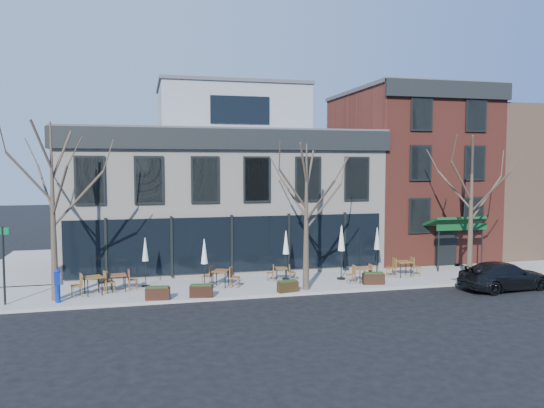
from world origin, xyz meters
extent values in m
plane|color=black|center=(0.00, 0.00, 0.00)|extent=(120.00, 120.00, 0.00)
cube|color=gray|center=(3.25, -2.15, 0.07)|extent=(33.50, 4.70, 0.15)
cube|color=gray|center=(-11.25, 6.00, 0.07)|extent=(4.50, 12.00, 0.15)
cube|color=beige|center=(0.00, 5.00, 4.00)|extent=(18.00, 10.00, 8.00)
cube|color=#47474C|center=(0.00, 5.00, 8.05)|extent=(18.30, 10.30, 0.30)
cube|color=black|center=(0.00, -0.12, 7.55)|extent=(18.30, 0.25, 1.10)
cube|color=black|center=(-9.12, 5.00, 7.55)|extent=(0.25, 10.30, 1.10)
cube|color=black|center=(0.00, -0.06, 1.90)|extent=(17.20, 0.12, 3.00)
cube|color=black|center=(-9.06, 4.00, 1.90)|extent=(0.12, 7.50, 3.00)
cube|color=gray|center=(1.00, 6.00, 9.60)|extent=(9.00, 6.50, 3.00)
cube|color=maroon|center=(13.00, 5.00, 5.50)|extent=(8.00, 10.00, 11.00)
cube|color=#47474C|center=(13.00, 5.00, 11.05)|extent=(8.20, 10.20, 0.25)
cube|color=black|center=(13.00, -0.12, 10.60)|extent=(8.20, 0.25, 1.00)
cube|color=#0C3918|center=(13.00, -0.85, 2.90)|extent=(3.20, 1.66, 0.67)
cube|color=black|center=(13.00, -0.05, 1.25)|extent=(1.40, 0.10, 2.50)
cube|color=#8C664C|center=(23.00, 6.00, 5.00)|extent=(12.00, 12.00, 10.00)
cone|color=#382B21|center=(-8.50, -3.20, 4.11)|extent=(0.34, 0.34, 7.92)
cylinder|color=#382B21|center=(-7.43, -3.01, 4.68)|extent=(2.23, 0.50, 2.48)
cylinder|color=#382B21|center=(-8.95, -2.23, 5.14)|extent=(1.03, 2.05, 2.14)
cylinder|color=#382B21|center=(-9.34, -3.51, 5.65)|extent=(1.80, 0.75, 2.21)
cylinder|color=#382B21|center=(-8.05, -4.16, 5.05)|extent=(1.03, 2.04, 2.28)
cone|color=#382B21|center=(3.00, -3.90, 3.67)|extent=(0.34, 0.34, 7.04)
cylinder|color=#382B21|center=(3.95, -3.73, 4.18)|extent=(2.00, 0.46, 2.21)
cylinder|color=#382B21|center=(2.60, -3.04, 4.59)|extent=(0.93, 1.84, 1.91)
cylinder|color=#382B21|center=(2.25, -4.17, 5.04)|extent=(1.61, 0.68, 1.97)
cylinder|color=#382B21|center=(3.40, -4.76, 4.51)|extent=(0.93, 1.83, 2.03)
cone|color=#382B21|center=(12.00, -3.90, 3.89)|extent=(0.34, 0.34, 7.48)
cylinder|color=#382B21|center=(13.01, -3.72, 4.43)|extent=(2.12, 0.48, 2.35)
cylinder|color=#382B21|center=(11.57, -2.99, 4.86)|extent=(0.98, 1.94, 2.03)
cylinder|color=#382B21|center=(11.20, -4.19, 5.35)|extent=(1.71, 0.71, 2.09)
cylinder|color=#382B21|center=(12.42, -4.81, 4.78)|extent=(0.98, 1.94, 2.16)
cylinder|color=black|center=(-10.50, -3.50, 1.85)|extent=(0.10, 0.10, 3.40)
cube|color=#005926|center=(-10.50, -3.50, 3.35)|extent=(0.50, 0.04, 0.30)
imported|color=black|center=(12.72, -5.71, 0.69)|extent=(4.91, 2.40, 1.38)
cylinder|color=#0B2596|center=(-8.33, -3.68, 0.55)|extent=(0.23, 0.23, 0.80)
cube|color=#0B2596|center=(-8.33, -3.68, 1.24)|extent=(0.27, 0.23, 0.57)
cone|color=#0B2596|center=(-8.33, -3.68, 1.59)|extent=(0.30, 0.30, 0.14)
cube|color=brown|center=(-6.94, -2.57, 0.98)|extent=(1.00, 1.00, 0.05)
cylinder|color=black|center=(-7.14, -2.97, 0.56)|extent=(0.05, 0.05, 0.82)
cylinder|color=black|center=(-6.54, -2.78, 0.56)|extent=(0.05, 0.05, 0.82)
cylinder|color=black|center=(-7.34, -2.37, 0.56)|extent=(0.05, 0.05, 0.82)
cylinder|color=black|center=(-6.73, -2.17, 0.56)|extent=(0.05, 0.05, 0.82)
cube|color=brown|center=(-5.85, -2.11, 0.93)|extent=(0.84, 0.84, 0.04)
cylinder|color=black|center=(-6.10, -2.44, 0.53)|extent=(0.04, 0.04, 0.77)
cylinder|color=black|center=(-5.51, -2.36, 0.53)|extent=(0.04, 0.04, 0.77)
cylinder|color=black|center=(-6.19, -1.85, 0.53)|extent=(0.04, 0.04, 0.77)
cylinder|color=black|center=(-5.59, -1.77, 0.53)|extent=(0.04, 0.04, 0.77)
cube|color=brown|center=(-0.94, -2.38, 0.95)|extent=(1.02, 1.02, 0.04)
cylinder|color=black|center=(-1.35, -2.53, 0.55)|extent=(0.04, 0.04, 0.79)
cylinder|color=black|center=(-0.79, -2.79, 0.55)|extent=(0.04, 0.04, 0.79)
cylinder|color=black|center=(-1.10, -1.97, 0.55)|extent=(0.04, 0.04, 0.79)
cylinder|color=black|center=(-0.53, -2.22, 0.55)|extent=(0.04, 0.04, 0.79)
cube|color=brown|center=(2.35, -1.70, 0.80)|extent=(0.71, 0.71, 0.04)
cylinder|color=black|center=(2.06, -1.92, 0.47)|extent=(0.04, 0.04, 0.65)
cylinder|color=black|center=(2.56, -1.99, 0.47)|extent=(0.04, 0.04, 0.65)
cylinder|color=black|center=(2.14, -1.42, 0.47)|extent=(0.04, 0.04, 0.65)
cylinder|color=black|center=(2.63, -1.49, 0.47)|extent=(0.04, 0.04, 0.65)
cube|color=brown|center=(6.26, -3.18, 0.87)|extent=(0.74, 0.74, 0.04)
cylinder|color=black|center=(6.00, -3.48, 0.51)|extent=(0.04, 0.04, 0.71)
cylinder|color=black|center=(6.55, -3.44, 0.51)|extent=(0.04, 0.04, 0.71)
cylinder|color=black|center=(5.96, -2.92, 0.51)|extent=(0.04, 0.04, 0.71)
cylinder|color=black|center=(6.52, -2.89, 0.51)|extent=(0.04, 0.04, 0.71)
cube|color=brown|center=(9.00, -2.35, 0.96)|extent=(0.80, 0.80, 0.04)
cylinder|color=black|center=(8.68, -2.65, 0.55)|extent=(0.04, 0.04, 0.80)
cylinder|color=black|center=(9.30, -2.67, 0.55)|extent=(0.04, 0.04, 0.80)
cylinder|color=black|center=(8.70, -2.03, 0.55)|extent=(0.04, 0.04, 0.80)
cylinder|color=black|center=(9.32, -2.05, 0.55)|extent=(0.04, 0.04, 0.80)
cylinder|color=black|center=(-4.55, -1.45, 0.18)|extent=(0.39, 0.39, 0.05)
cylinder|color=black|center=(-4.55, -1.45, 1.13)|extent=(0.04, 0.04, 1.96)
cone|color=beige|center=(-4.55, -1.45, 2.02)|extent=(0.32, 0.32, 1.16)
cylinder|color=black|center=(-1.82, -3.06, 0.18)|extent=(0.40, 0.40, 0.05)
cylinder|color=black|center=(-1.82, -3.06, 1.16)|extent=(0.05, 0.05, 2.01)
cone|color=silver|center=(-1.82, -3.06, 2.07)|extent=(0.33, 0.33, 1.19)
cylinder|color=black|center=(2.63, -1.56, 0.18)|extent=(0.41, 0.41, 0.06)
cylinder|color=black|center=(2.63, -1.56, 1.18)|extent=(0.05, 0.05, 2.07)
cone|color=white|center=(2.63, -1.56, 2.13)|extent=(0.34, 0.34, 1.22)
cylinder|color=black|center=(5.49, -2.17, 0.18)|extent=(0.46, 0.46, 0.06)
cylinder|color=black|center=(5.49, -2.17, 1.31)|extent=(0.05, 0.05, 2.31)
cone|color=silver|center=(5.49, -2.17, 2.36)|extent=(0.38, 0.38, 1.37)
cylinder|color=black|center=(7.93, -1.33, 0.18)|extent=(0.41, 0.41, 0.06)
cylinder|color=black|center=(7.93, -1.33, 1.19)|extent=(0.05, 0.05, 2.07)
cone|color=beige|center=(7.93, -1.33, 2.13)|extent=(0.34, 0.34, 1.22)
cube|color=black|center=(-4.05, -4.20, 0.42)|extent=(1.12, 0.57, 0.54)
cube|color=#1E3314|center=(-4.05, -4.20, 0.71)|extent=(1.01, 0.47, 0.09)
cube|color=black|center=(-2.11, -4.20, 0.41)|extent=(1.11, 0.61, 0.53)
cube|color=#1E3314|center=(-2.11, -4.20, 0.70)|extent=(0.99, 0.50, 0.08)
cube|color=#2E210F|center=(2.00, -4.20, 0.40)|extent=(1.05, 0.60, 0.49)
cube|color=#1E3314|center=(2.00, -4.20, 0.66)|extent=(0.94, 0.50, 0.08)
cube|color=black|center=(6.66, -3.65, 0.42)|extent=(1.14, 0.60, 0.54)
cube|color=#1E3314|center=(6.66, -3.65, 0.71)|extent=(1.02, 0.50, 0.09)
camera|label=1|loc=(-4.67, -28.13, 6.18)|focal=35.00mm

